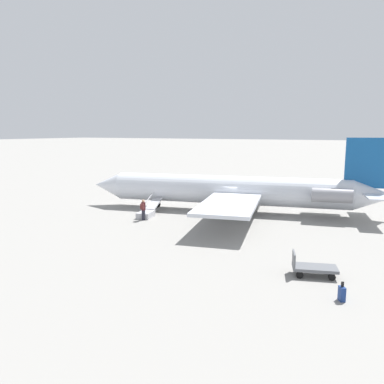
{
  "coord_description": "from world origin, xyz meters",
  "views": [
    {
      "loc": [
        -12.53,
        31.56,
        7.32
      ],
      "look_at": [
        2.95,
        1.47,
        1.81
      ],
      "focal_mm": 35.0,
      "sensor_mm": 36.0,
      "label": 1
    }
  ],
  "objects": [
    {
      "name": "boarding_stairs",
      "position": [
        5.45,
        5.09,
        0.37
      ],
      "size": [
        1.85,
        4.14,
        1.69
      ],
      "rotation": [
        0.0,
        0.0,
        -1.36
      ],
      "color": "#B2B2B7",
      "rests_on": "ground"
    },
    {
      "name": "ground_plane",
      "position": [
        0.0,
        0.0,
        0.0
      ],
      "size": [
        600.0,
        600.0,
        0.0
      ],
      "primitive_type": "plane",
      "color": "gray"
    },
    {
      "name": "airplane_main",
      "position": [
        -0.88,
        -0.19,
        2.04
      ],
      "size": [
        27.43,
        20.89,
        6.8
      ],
      "rotation": [
        0.0,
        0.0,
        0.21
      ],
      "color": "silver",
      "rests_on": "ground"
    },
    {
      "name": "luggage_cart",
      "position": [
        -9.66,
        12.59,
        0.46
      ],
      "size": [
        2.42,
        1.69,
        1.22
      ],
      "rotation": [
        0.0,
        0.0,
        0.29
      ],
      "color": "#595B60",
      "rests_on": "ground"
    },
    {
      "name": "suitcase",
      "position": [
        -11.32,
        14.92,
        0.33
      ],
      "size": [
        0.36,
        0.42,
        0.88
      ],
      "rotation": [
        0.0,
        0.0,
        5.21
      ],
      "color": "navy",
      "rests_on": "ground"
    },
    {
      "name": "passenger",
      "position": [
        4.95,
        6.43,
        1.0
      ],
      "size": [
        0.39,
        0.56,
        1.74
      ],
      "rotation": [
        0.0,
        0.0,
        -1.36
      ],
      "color": "#23232D",
      "rests_on": "ground"
    }
  ]
}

